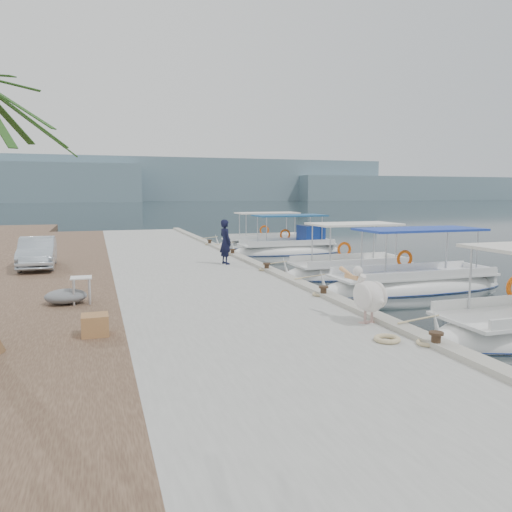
% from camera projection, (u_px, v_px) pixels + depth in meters
% --- Properties ---
extents(ground, '(400.00, 400.00, 0.00)m').
position_uv_depth(ground, '(290.00, 291.00, 17.84)').
color(ground, black).
rests_on(ground, ground).
extents(concrete_quay, '(6.00, 40.00, 0.50)m').
position_uv_depth(concrete_quay, '(183.00, 268.00, 21.61)').
color(concrete_quay, '#969691').
rests_on(concrete_quay, ground).
extents(quay_curb, '(0.44, 40.00, 0.12)m').
position_uv_depth(quay_curb, '(244.00, 258.00, 22.42)').
color(quay_curb, '#9C998A').
rests_on(quay_curb, concrete_quay).
extents(cobblestone_strip, '(4.00, 40.00, 0.50)m').
position_uv_depth(cobblestone_strip, '(59.00, 274.00, 20.09)').
color(cobblestone_strip, '#4E3629').
rests_on(cobblestone_strip, ground).
extents(distant_hills, '(330.00, 60.00, 18.00)m').
position_uv_depth(distant_hills, '(181.00, 183.00, 216.14)').
color(distant_hills, slate).
rests_on(distant_hills, ground).
extents(fishing_caique_b, '(7.45, 2.17, 2.83)m').
position_uv_depth(fishing_caique_b, '(413.00, 287.00, 18.00)').
color(fishing_caique_b, white).
rests_on(fishing_caique_b, ground).
extents(fishing_caique_c, '(6.04, 2.34, 2.83)m').
position_uv_depth(fishing_caique_c, '(350.00, 273.00, 21.03)').
color(fishing_caique_c, white).
rests_on(fishing_caique_c, ground).
extents(fishing_caique_d, '(6.73, 2.21, 2.83)m').
position_uv_depth(fishing_caique_d, '(288.00, 250.00, 28.87)').
color(fishing_caique_d, white).
rests_on(fishing_caique_d, ground).
extents(fishing_caique_e, '(6.60, 2.02, 2.83)m').
position_uv_depth(fishing_caique_e, '(265.00, 245.00, 32.39)').
color(fishing_caique_e, white).
rests_on(fishing_caique_e, ground).
extents(mooring_bollards, '(0.28, 20.28, 0.33)m').
position_uv_depth(mooring_bollards, '(267.00, 266.00, 19.06)').
color(mooring_bollards, black).
rests_on(mooring_bollards, concrete_quay).
extents(pelican, '(0.66, 1.64, 1.27)m').
position_uv_depth(pelican, '(368.00, 295.00, 11.49)').
color(pelican, tan).
rests_on(pelican, concrete_quay).
extents(fisherman, '(0.61, 0.78, 1.88)m').
position_uv_depth(fisherman, '(225.00, 242.00, 20.93)').
color(fisherman, black).
rests_on(fisherman, concrete_quay).
extents(parked_car, '(1.42, 3.78, 1.23)m').
position_uv_depth(parked_car, '(37.00, 253.00, 19.91)').
color(parked_car, silver).
rests_on(parked_car, cobblestone_strip).
extents(wooden_crate, '(0.55, 0.55, 0.44)m').
position_uv_depth(wooden_crate, '(95.00, 325.00, 10.52)').
color(wooden_crate, olive).
rests_on(wooden_crate, cobblestone_strip).
extents(tarp_bundle, '(1.10, 0.90, 0.40)m').
position_uv_depth(tarp_bundle, '(66.00, 296.00, 13.51)').
color(tarp_bundle, slate).
rests_on(tarp_bundle, cobblestone_strip).
extents(folding_table, '(0.55, 0.55, 0.73)m').
position_uv_depth(folding_table, '(81.00, 285.00, 13.48)').
color(folding_table, silver).
rests_on(folding_table, cobblestone_strip).
extents(rope_coil, '(0.54, 0.54, 0.10)m').
position_uv_depth(rope_coil, '(387.00, 339.00, 10.10)').
color(rope_coil, '#C6B284').
rests_on(rope_coil, concrete_quay).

